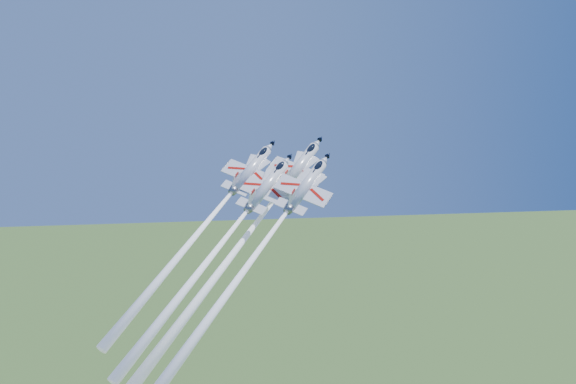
{
  "coord_description": "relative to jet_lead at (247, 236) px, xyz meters",
  "views": [
    {
      "loc": [
        -13.11,
        -117.06,
        114.3
      ],
      "look_at": [
        0.0,
        0.0,
        87.41
      ],
      "focal_mm": 40.0,
      "sensor_mm": 36.0,
      "label": 1
    }
  ],
  "objects": [
    {
      "name": "jet_left",
      "position": [
        -7.34,
        -1.52,
        2.71
      ],
      "size": [
        21.49,
        34.89,
        33.77
      ],
      "rotation": [
        0.53,
        0.28,
        -0.53
      ],
      "color": "white"
    },
    {
      "name": "jet_slot",
      "position": [
        -4.75,
        -5.92,
        0.32
      ],
      "size": [
        22.11,
        35.81,
        34.62
      ],
      "rotation": [
        0.53,
        0.28,
        -0.53
      ],
      "color": "white"
    },
    {
      "name": "jet_right",
      "position": [
        0.95,
        -9.66,
        -0.44
      ],
      "size": [
        23.67,
        38.86,
        37.82
      ],
      "rotation": [
        0.53,
        0.28,
        -0.53
      ],
      "color": "white"
    },
    {
      "name": "jet_lead",
      "position": [
        0.0,
        0.0,
        0.0
      ],
      "size": [
        25.5,
        42.09,
        41.07
      ],
      "rotation": [
        0.53,
        0.28,
        -0.53
      ],
      "color": "white"
    }
  ]
}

